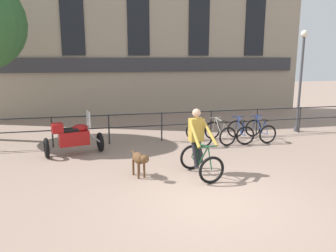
{
  "coord_description": "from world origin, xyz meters",
  "views": [
    {
      "loc": [
        -2.38,
        -6.07,
        2.99
      ],
      "look_at": [
        -0.31,
        2.86,
        1.05
      ],
      "focal_mm": 35.0,
      "sensor_mm": 36.0,
      "label": 1
    }
  ],
  "objects_px": {
    "parked_motorcycle": "(73,137)",
    "street_lamp": "(301,76)",
    "cyclist_with_bike": "(199,146)",
    "parked_bicycle_mid_right": "(240,131)",
    "parked_bicycle_mid_left": "(220,132)",
    "parked_bicycle_far_end": "(260,130)",
    "parked_bicycle_near_lamp": "(199,134)",
    "dog": "(140,159)"
  },
  "relations": [
    {
      "from": "parked_bicycle_mid_left",
      "to": "parked_bicycle_far_end",
      "type": "height_order",
      "value": "same"
    },
    {
      "from": "cyclist_with_bike",
      "to": "parked_bicycle_mid_right",
      "type": "distance_m",
      "value": 3.9
    },
    {
      "from": "parked_motorcycle",
      "to": "parked_bicycle_near_lamp",
      "type": "bearing_deg",
      "value": -97.82
    },
    {
      "from": "cyclist_with_bike",
      "to": "parked_bicycle_mid_right",
      "type": "bearing_deg",
      "value": 40.52
    },
    {
      "from": "dog",
      "to": "parked_motorcycle",
      "type": "relative_size",
      "value": 0.48
    },
    {
      "from": "parked_motorcycle",
      "to": "street_lamp",
      "type": "distance_m",
      "value": 8.99
    },
    {
      "from": "parked_bicycle_near_lamp",
      "to": "street_lamp",
      "type": "bearing_deg",
      "value": -167.11
    },
    {
      "from": "parked_bicycle_mid_right",
      "to": "parked_motorcycle",
      "type": "bearing_deg",
      "value": 10.67
    },
    {
      "from": "cyclist_with_bike",
      "to": "parked_bicycle_mid_right",
      "type": "relative_size",
      "value": 1.44
    },
    {
      "from": "parked_bicycle_mid_right",
      "to": "street_lamp",
      "type": "height_order",
      "value": "street_lamp"
    },
    {
      "from": "parked_motorcycle",
      "to": "street_lamp",
      "type": "height_order",
      "value": "street_lamp"
    },
    {
      "from": "dog",
      "to": "parked_motorcycle",
      "type": "height_order",
      "value": "parked_motorcycle"
    },
    {
      "from": "parked_motorcycle",
      "to": "parked_bicycle_mid_right",
      "type": "height_order",
      "value": "parked_motorcycle"
    },
    {
      "from": "parked_bicycle_near_lamp",
      "to": "parked_bicycle_mid_right",
      "type": "xyz_separation_m",
      "value": [
        1.57,
        0.0,
        0.0
      ]
    },
    {
      "from": "parked_motorcycle",
      "to": "parked_bicycle_near_lamp",
      "type": "xyz_separation_m",
      "value": [
        4.2,
        0.39,
        -0.2
      ]
    },
    {
      "from": "parked_motorcycle",
      "to": "street_lamp",
      "type": "xyz_separation_m",
      "value": [
        8.73,
        1.33,
        1.7
      ]
    },
    {
      "from": "parked_bicycle_far_end",
      "to": "street_lamp",
      "type": "xyz_separation_m",
      "value": [
        2.16,
        0.94,
        1.9
      ]
    },
    {
      "from": "street_lamp",
      "to": "parked_motorcycle",
      "type": "bearing_deg",
      "value": -171.31
    },
    {
      "from": "parked_bicycle_mid_right",
      "to": "parked_bicycle_near_lamp",
      "type": "bearing_deg",
      "value": 6.81
    },
    {
      "from": "parked_bicycle_mid_left",
      "to": "parked_bicycle_mid_right",
      "type": "distance_m",
      "value": 0.79
    },
    {
      "from": "dog",
      "to": "parked_bicycle_near_lamp",
      "type": "relative_size",
      "value": 0.79
    },
    {
      "from": "dog",
      "to": "parked_bicycle_far_end",
      "type": "xyz_separation_m",
      "value": [
        4.85,
        2.81,
        -0.11
      ]
    },
    {
      "from": "parked_bicycle_near_lamp",
      "to": "street_lamp",
      "type": "height_order",
      "value": "street_lamp"
    },
    {
      "from": "dog",
      "to": "parked_bicycle_far_end",
      "type": "distance_m",
      "value": 5.6
    },
    {
      "from": "cyclist_with_bike",
      "to": "street_lamp",
      "type": "bearing_deg",
      "value": 26.72
    },
    {
      "from": "parked_bicycle_mid_right",
      "to": "parked_bicycle_far_end",
      "type": "distance_m",
      "value": 0.79
    },
    {
      "from": "dog",
      "to": "parked_bicycle_mid_right",
      "type": "distance_m",
      "value": 4.93
    },
    {
      "from": "dog",
      "to": "parked_bicycle_mid_right",
      "type": "relative_size",
      "value": 0.75
    },
    {
      "from": "parked_bicycle_far_end",
      "to": "parked_bicycle_mid_right",
      "type": "bearing_deg",
      "value": -0.86
    },
    {
      "from": "cyclist_with_bike",
      "to": "parked_bicycle_mid_left",
      "type": "distance_m",
      "value": 3.44
    },
    {
      "from": "parked_motorcycle",
      "to": "parked_bicycle_far_end",
      "type": "xyz_separation_m",
      "value": [
        6.57,
        0.39,
        -0.2
      ]
    },
    {
      "from": "parked_bicycle_mid_right",
      "to": "parked_bicycle_far_end",
      "type": "relative_size",
      "value": 1.05
    },
    {
      "from": "cyclist_with_bike",
      "to": "parked_bicycle_near_lamp",
      "type": "height_order",
      "value": "cyclist_with_bike"
    },
    {
      "from": "cyclist_with_bike",
      "to": "street_lamp",
      "type": "distance_m",
      "value": 6.89
    },
    {
      "from": "parked_bicycle_mid_left",
      "to": "parked_motorcycle",
      "type": "bearing_deg",
      "value": -4.19
    },
    {
      "from": "cyclist_with_bike",
      "to": "parked_motorcycle",
      "type": "height_order",
      "value": "cyclist_with_bike"
    },
    {
      "from": "parked_bicycle_mid_left",
      "to": "street_lamp",
      "type": "height_order",
      "value": "street_lamp"
    },
    {
      "from": "street_lamp",
      "to": "parked_bicycle_mid_right",
      "type": "bearing_deg",
      "value": -162.25
    },
    {
      "from": "cyclist_with_bike",
      "to": "street_lamp",
      "type": "relative_size",
      "value": 0.42
    },
    {
      "from": "parked_bicycle_mid_left",
      "to": "parked_bicycle_mid_right",
      "type": "height_order",
      "value": "same"
    },
    {
      "from": "parked_bicycle_far_end",
      "to": "parked_motorcycle",
      "type": "bearing_deg",
      "value": 2.54
    },
    {
      "from": "parked_motorcycle",
      "to": "parked_bicycle_mid_left",
      "type": "height_order",
      "value": "parked_motorcycle"
    }
  ]
}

